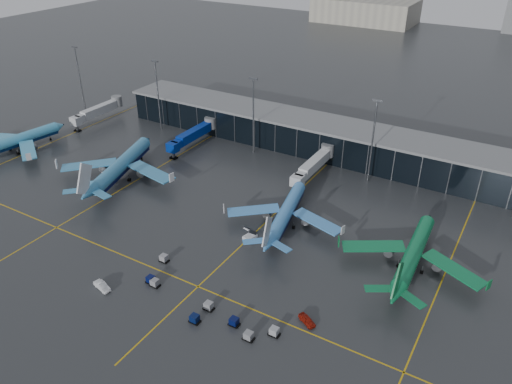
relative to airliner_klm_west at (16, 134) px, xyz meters
The scene contains 13 objects.
ground 84.52m from the airliner_klm_west, ahead, with size 600.00×600.00×0.00m, color #282B2D.
terminal_pier 98.20m from the airliner_klm_west, 31.60° to the left, with size 142.00×17.00×10.70m.
jet_bridges 58.48m from the airliner_klm_west, 33.70° to the left, with size 94.00×27.50×7.20m.
flood_masts 97.33m from the airliner_klm_west, 23.99° to the left, with size 203.00×0.50×25.50m.
taxi_lines 93.84m from the airliner_klm_west, ahead, with size 220.00×120.00×0.02m.
airliner_klm_west is the anchor object (origin of this frame).
airliner_arkefly 43.90m from the airliner_klm_west, ahead, with size 38.42×43.76×13.45m, color #3B8EC2, non-canonical shape.
airliner_klm_near 98.56m from the airliner_klm_west, ahead, with size 32.20×36.67×11.27m, color #4492E1, non-canonical shape.
airliner_aer_lingus 131.49m from the airliner_klm_west, ahead, with size 33.84×38.54×11.84m, color #0D7542, non-canonical shape.
baggage_carts 102.43m from the airliner_klm_west, 17.06° to the right, with size 35.30×13.63×1.70m.
mobile_airstair 94.05m from the airliner_klm_west, ahead, with size 2.89×3.63×3.45m.
service_van_red 121.02m from the airliner_klm_west, 11.11° to the right, with size 1.70×4.23×1.44m, color maroon.
service_van_white 84.87m from the airliner_klm_west, 25.64° to the right, with size 1.61×4.63×1.53m, color silver.
Camera 1 is at (63.55, -80.50, 71.22)m, focal length 35.00 mm.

